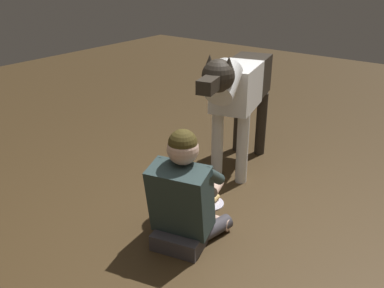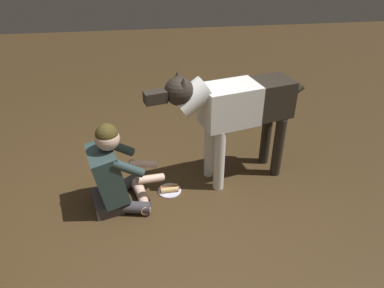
# 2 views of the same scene
# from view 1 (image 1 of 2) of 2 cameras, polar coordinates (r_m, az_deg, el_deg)

# --- Properties ---
(ground_plane) EXTENTS (12.75, 12.75, 0.00)m
(ground_plane) POSITION_cam_1_polar(r_m,az_deg,el_deg) (3.02, 7.07, -13.34)
(ground_plane) COLOR #3E2D18
(person_sitting_on_floor) EXTENTS (0.70, 0.58, 0.85)m
(person_sitting_on_floor) POSITION_cam_1_polar(r_m,az_deg,el_deg) (2.83, -1.11, -7.42)
(person_sitting_on_floor) COLOR #403D43
(person_sitting_on_floor) RESTS_ON ground
(large_dog) EXTENTS (1.56, 0.55, 1.20)m
(large_dog) POSITION_cam_1_polar(r_m,az_deg,el_deg) (3.66, 6.47, 7.46)
(large_dog) COLOR silver
(large_dog) RESTS_ON ground
(hot_dog_on_plate) EXTENTS (0.23, 0.23, 0.06)m
(hot_dog_on_plate) POSITION_cam_1_polar(r_m,az_deg,el_deg) (3.40, 2.51, -7.93)
(hot_dog_on_plate) COLOR silver
(hot_dog_on_plate) RESTS_ON ground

